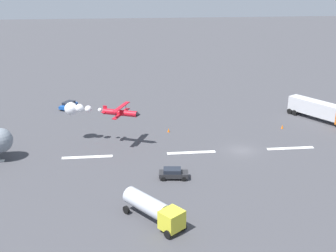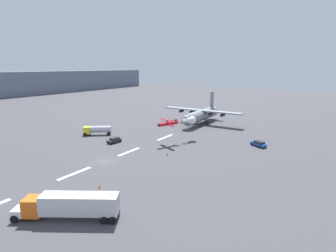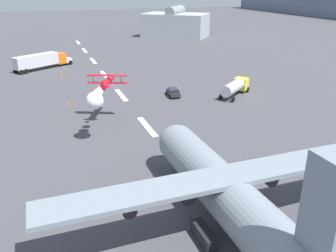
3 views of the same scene
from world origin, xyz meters
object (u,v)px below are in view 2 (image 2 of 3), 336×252
(semi_truck_orange, at_px, (70,205))
(traffic_cone_near, at_px, (100,186))
(cargo_transport_plane, at_px, (200,115))
(followme_car_yellow, at_px, (259,144))
(traffic_cone_far, at_px, (167,154))
(fuel_tanker_truck, at_px, (97,130))
(airport_staff_sedan, at_px, (114,140))
(stunt_biplane_red, at_px, (183,121))

(semi_truck_orange, height_order, traffic_cone_near, semi_truck_orange)
(cargo_transport_plane, xyz_separation_m, semi_truck_orange, (-68.22, -12.79, -1.28))
(followme_car_yellow, relative_size, traffic_cone_far, 6.33)
(fuel_tanker_truck, distance_m, followme_car_yellow, 48.86)
(semi_truck_orange, bearing_deg, followme_car_yellow, -14.92)
(airport_staff_sedan, bearing_deg, stunt_biplane_red, -51.21)
(cargo_transport_plane, distance_m, followme_car_yellow, 31.78)
(cargo_transport_plane, relative_size, airport_staff_sedan, 7.19)
(semi_truck_orange, distance_m, traffic_cone_near, 9.96)
(airport_staff_sedan, distance_m, traffic_cone_near, 29.40)
(followme_car_yellow, bearing_deg, traffic_cone_far, 139.85)
(cargo_transport_plane, relative_size, traffic_cone_near, 41.41)
(stunt_biplane_red, relative_size, followme_car_yellow, 2.74)
(stunt_biplane_red, height_order, followme_car_yellow, stunt_biplane_red)
(semi_truck_orange, relative_size, followme_car_yellow, 2.98)
(stunt_biplane_red, height_order, semi_truck_orange, stunt_biplane_red)
(fuel_tanker_truck, height_order, followme_car_yellow, fuel_tanker_truck)
(cargo_transport_plane, bearing_deg, semi_truck_orange, -169.38)
(semi_truck_orange, height_order, followme_car_yellow, semi_truck_orange)
(cargo_transport_plane, distance_m, stunt_biplane_red, 24.68)
(followme_car_yellow, xyz_separation_m, airport_staff_sedan, (-18.48, 35.61, -0.00))
(fuel_tanker_truck, distance_m, airport_staff_sedan, 11.56)
(followme_car_yellow, distance_m, airport_staff_sedan, 40.12)
(traffic_cone_near, bearing_deg, airport_staff_sedan, 38.72)
(fuel_tanker_truck, bearing_deg, followme_car_yellow, -72.30)
(traffic_cone_near, height_order, traffic_cone_far, same)
(semi_truck_orange, xyz_separation_m, traffic_cone_far, (30.56, 3.34, -1.76))
(semi_truck_orange, distance_m, airport_staff_sedan, 38.93)
(followme_car_yellow, height_order, traffic_cone_far, followme_car_yellow)
(cargo_transport_plane, xyz_separation_m, stunt_biplane_red, (-23.79, -6.11, 2.40))
(stunt_biplane_red, relative_size, traffic_cone_far, 17.34)
(stunt_biplane_red, relative_size, airport_staff_sedan, 3.01)
(cargo_transport_plane, height_order, followme_car_yellow, cargo_transport_plane)
(fuel_tanker_truck, height_order, traffic_cone_near, fuel_tanker_truck)
(traffic_cone_far, bearing_deg, traffic_cone_near, 178.86)
(followme_car_yellow, bearing_deg, semi_truck_orange, 165.08)
(fuel_tanker_truck, relative_size, traffic_cone_far, 11.00)
(airport_staff_sedan, height_order, traffic_cone_near, airport_staff_sedan)
(semi_truck_orange, bearing_deg, traffic_cone_near, 22.63)
(fuel_tanker_truck, distance_m, traffic_cone_far, 30.21)
(cargo_transport_plane, height_order, traffic_cone_near, cargo_transport_plane)
(semi_truck_orange, height_order, traffic_cone_far, semi_truck_orange)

